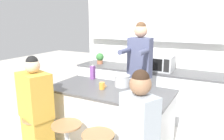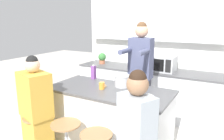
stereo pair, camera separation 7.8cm
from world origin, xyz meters
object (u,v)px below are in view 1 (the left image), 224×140
at_px(kitchen_island, 109,121).
at_px(cooking_pot, 122,81).
at_px(person_cooking, 139,80).
at_px(coffee_cup_near, 102,86).
at_px(juice_carton, 93,72).
at_px(bar_stool_leftmost, 39,139).
at_px(fruit_bowl, 145,98).
at_px(potted_plant, 100,58).
at_px(microwave, 159,63).
at_px(person_wrapped_blanket, 36,115).

xyz_separation_m(kitchen_island, cooking_pot, (0.10, 0.20, 0.55)).
relative_size(person_cooking, coffee_cup_near, 16.90).
bearing_deg(coffee_cup_near, person_cooking, 69.74).
xyz_separation_m(person_cooking, juice_carton, (-0.66, -0.32, 0.11)).
distance_m(kitchen_island, bar_stool_leftmost, 0.96).
height_order(fruit_bowl, potted_plant, potted_plant).
distance_m(bar_stool_leftmost, fruit_bowl, 1.49).
distance_m(coffee_cup_near, juice_carton, 0.56).
xyz_separation_m(person_cooking, cooking_pot, (-0.08, -0.47, 0.09)).
distance_m(person_cooking, cooking_pot, 0.48).
height_order(microwave, potted_plant, microwave).
relative_size(person_cooking, fruit_bowl, 8.26).
bearing_deg(bar_stool_leftmost, juice_carton, 79.24).
bearing_deg(person_wrapped_blanket, potted_plant, 116.66).
distance_m(cooking_pot, juice_carton, 0.60).
bearing_deg(fruit_bowl, microwave, 101.47).
height_order(person_wrapped_blanket, potted_plant, person_wrapped_blanket).
distance_m(person_wrapped_blanket, potted_plant, 2.28).
bearing_deg(bar_stool_leftmost, kitchen_island, 44.69).
relative_size(fruit_bowl, coffee_cup_near, 2.05).
height_order(cooking_pot, potted_plant, potted_plant).
height_order(juice_carton, microwave, microwave).
relative_size(kitchen_island, fruit_bowl, 7.62).
distance_m(person_wrapped_blanket, juice_carton, 1.09).
height_order(person_wrapped_blanket, cooking_pot, person_wrapped_blanket).
bearing_deg(juice_carton, person_wrapped_blanket, -101.53).
bearing_deg(bar_stool_leftmost, microwave, 67.15).
relative_size(person_wrapped_blanket, fruit_bowl, 6.49).
height_order(bar_stool_leftmost, person_cooking, person_cooking).
height_order(coffee_cup_near, juice_carton, juice_carton).
xyz_separation_m(kitchen_island, microwave, (0.24, 1.50, 0.59)).
relative_size(kitchen_island, person_wrapped_blanket, 1.17).
bearing_deg(person_wrapped_blanket, fruit_bowl, 37.41).
xyz_separation_m(coffee_cup_near, juice_carton, (-0.40, 0.39, 0.06)).
relative_size(juice_carton, microwave, 0.41).
relative_size(person_wrapped_blanket, juice_carton, 6.39).
distance_m(person_cooking, fruit_bowl, 0.94).
distance_m(bar_stool_leftmost, juice_carton, 1.24).
bearing_deg(juice_carton, coffee_cup_near, -44.15).
bearing_deg(cooking_pot, fruit_bowl, -38.45).
bearing_deg(cooking_pot, juice_carton, 166.48).
height_order(kitchen_island, bar_stool_leftmost, kitchen_island).
xyz_separation_m(bar_stool_leftmost, coffee_cup_near, (0.59, 0.62, 0.64)).
bearing_deg(person_cooking, microwave, 84.48).
distance_m(person_wrapped_blanket, microwave, 2.39).
xyz_separation_m(bar_stool_leftmost, person_cooking, (0.86, 1.34, 0.59)).
height_order(kitchen_island, cooking_pot, cooking_pot).
height_order(person_wrapped_blanket, juice_carton, person_wrapped_blanket).
distance_m(bar_stool_leftmost, person_wrapped_blanket, 0.33).
relative_size(bar_stool_leftmost, person_wrapped_blanket, 0.45).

